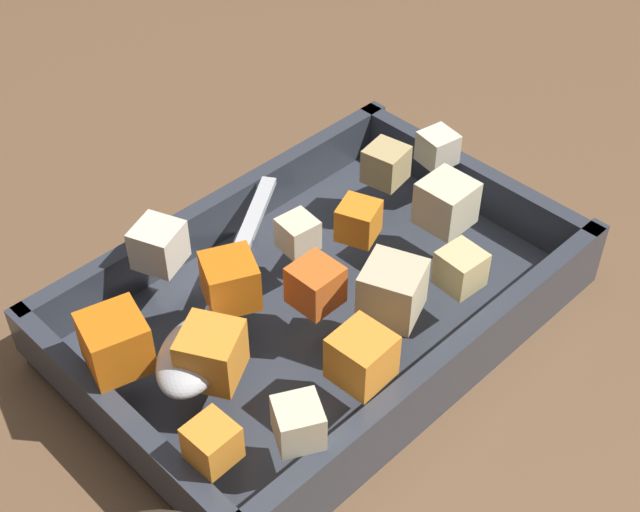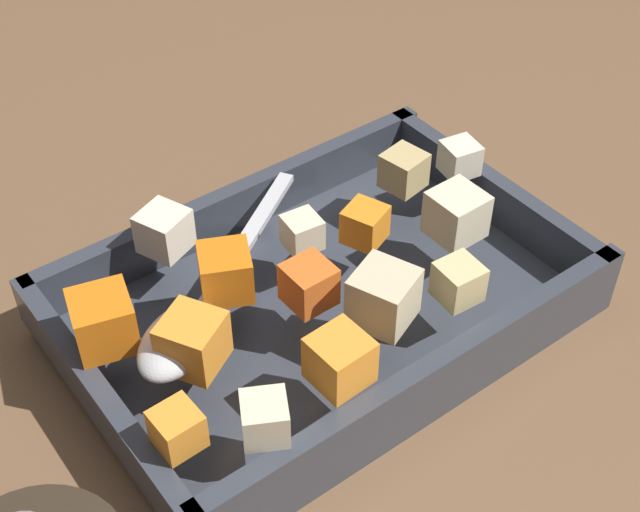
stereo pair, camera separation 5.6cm
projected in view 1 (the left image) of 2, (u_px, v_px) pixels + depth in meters
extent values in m
plane|color=brown|center=(344.00, 334.00, 0.59)|extent=(4.00, 4.00, 0.00)
cube|color=#333842|center=(320.00, 314.00, 0.60)|extent=(0.32, 0.21, 0.01)
cube|color=#333842|center=(441.00, 373.00, 0.53)|extent=(0.32, 0.01, 0.03)
cube|color=#333842|center=(219.00, 216.00, 0.63)|extent=(0.32, 0.01, 0.03)
cube|color=#333842|center=(120.00, 426.00, 0.50)|extent=(0.01, 0.21, 0.03)
cube|color=#333842|center=(471.00, 183.00, 0.66)|extent=(0.01, 0.21, 0.03)
cube|color=orange|center=(310.00, 281.00, 0.54)|extent=(0.03, 0.03, 0.03)
cube|color=orange|center=(230.00, 281.00, 0.54)|extent=(0.04, 0.04, 0.03)
cube|color=orange|center=(362.00, 357.00, 0.49)|extent=(0.03, 0.03, 0.03)
cube|color=orange|center=(358.00, 221.00, 0.58)|extent=(0.03, 0.03, 0.02)
cube|color=orange|center=(207.00, 350.00, 0.49)|extent=(0.04, 0.04, 0.03)
cube|color=orange|center=(212.00, 443.00, 0.45)|extent=(0.02, 0.02, 0.02)
cube|color=orange|center=(115.00, 342.00, 0.50)|extent=(0.04, 0.04, 0.03)
cube|color=beige|center=(446.00, 203.00, 0.59)|extent=(0.03, 0.03, 0.03)
cube|color=beige|center=(298.00, 423.00, 0.46)|extent=(0.03, 0.03, 0.02)
cube|color=beige|center=(296.00, 235.00, 0.57)|extent=(0.02, 0.02, 0.02)
cube|color=#E0CC89|center=(461.00, 269.00, 0.55)|extent=(0.03, 0.03, 0.02)
cube|color=tan|center=(386.00, 164.00, 0.63)|extent=(0.03, 0.03, 0.03)
cube|color=beige|center=(391.00, 291.00, 0.53)|extent=(0.04, 0.04, 0.03)
cube|color=silver|center=(438.00, 148.00, 0.64)|extent=(0.03, 0.03, 0.02)
cube|color=silver|center=(159.00, 245.00, 0.56)|extent=(0.04, 0.04, 0.03)
ellipsoid|color=silver|center=(193.00, 355.00, 0.50)|extent=(0.07, 0.07, 0.02)
cube|color=silver|center=(242.00, 246.00, 0.58)|extent=(0.12, 0.09, 0.01)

